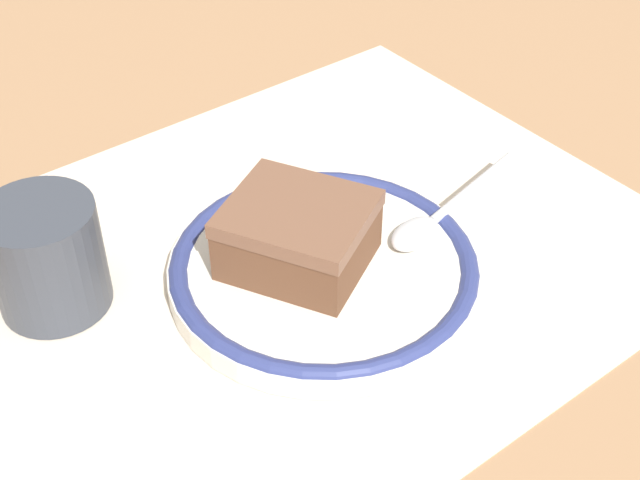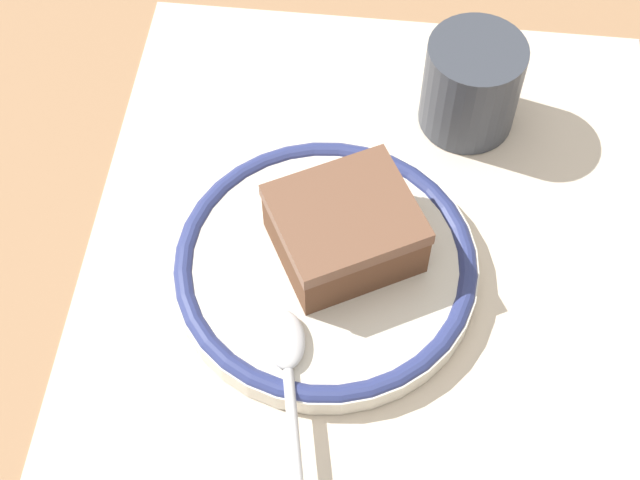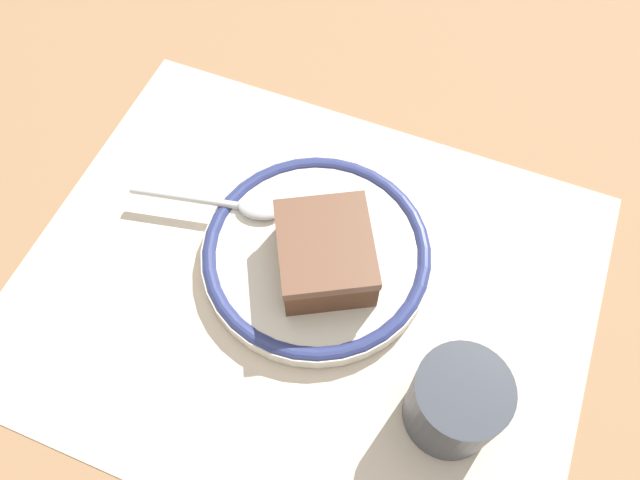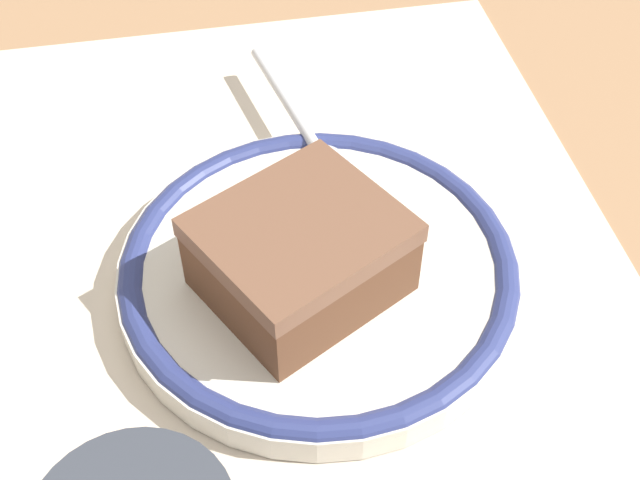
% 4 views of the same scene
% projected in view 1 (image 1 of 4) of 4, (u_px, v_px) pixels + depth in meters
% --- Properties ---
extents(ground_plane, '(2.40, 2.40, 0.00)m').
position_uv_depth(ground_plane, '(296.00, 258.00, 0.59)').
color(ground_plane, '#9E7551').
extents(placemat, '(0.47, 0.38, 0.00)m').
position_uv_depth(placemat, '(296.00, 258.00, 0.58)').
color(placemat, beige).
rests_on(placemat, ground_plane).
extents(plate, '(0.19, 0.19, 0.02)m').
position_uv_depth(plate, '(320.00, 272.00, 0.56)').
color(plate, silver).
rests_on(plate, placemat).
extents(cake_slice, '(0.11, 0.11, 0.04)m').
position_uv_depth(cake_slice, '(298.00, 235.00, 0.54)').
color(cake_slice, brown).
rests_on(cake_slice, plate).
extents(spoon, '(0.14, 0.04, 0.01)m').
position_uv_depth(spoon, '(434.00, 219.00, 0.58)').
color(spoon, silver).
rests_on(spoon, plate).
extents(cup, '(0.07, 0.07, 0.07)m').
position_uv_depth(cup, '(48.00, 263.00, 0.53)').
color(cup, '#383D47').
rests_on(cup, placemat).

